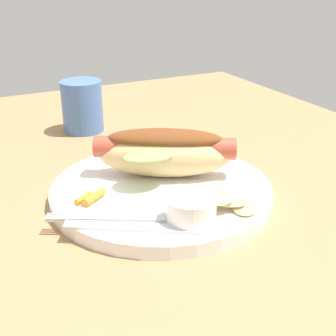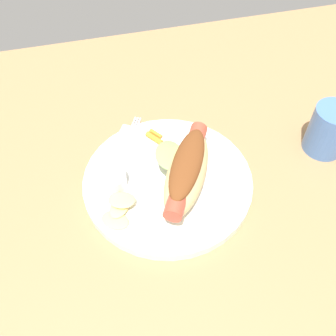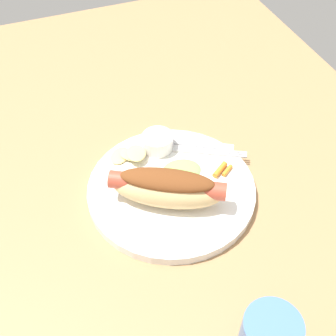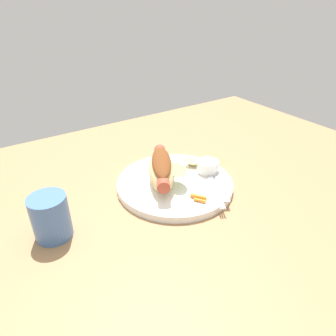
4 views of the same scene
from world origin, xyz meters
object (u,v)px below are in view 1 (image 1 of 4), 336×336
Objects in this scene: plate at (163,191)px; sauce_ramekin at (191,209)px; drinking_cup at (82,106)px; knife at (132,227)px; hot_dog at (164,151)px; chips_pile at (231,202)px; fork at (122,218)px; carrot_garnish at (91,197)px.

plate is 9.35cm from sauce_ramekin.
drinking_cup is at bearing 2.69° from plate.
knife is at bearing 136.47° from plate.
hot_dog is 11.95cm from sauce_ramekin.
hot_dog is 11.62cm from chips_pile.
fork is at bearing 126.02° from plate.
hot_dog is at bearing -99.38° from knife.
drinking_cup is at bearing 0.12° from sauce_ramekin.
hot_dog is (2.50, -1.38, 4.12)cm from plate.
sauce_ramekin is 12.06cm from carrot_garnish.
carrot_garnish is 29.23cm from drinking_cup.
chips_pile is (-11.02, -2.70, -2.52)cm from hot_dog.
sauce_ramekin is 0.38× the size of knife.
hot_dog is at bearing -110.35° from fork.
drinking_cup is at bearing -15.64° from carrot_garnish.
hot_dog reaches higher than plate.
hot_dog is 2.39× the size of chips_pile.
plate is 10.68cm from knife.
chips_pile is (-8.52, -4.08, 1.60)cm from plate.
carrot_garnish is (8.53, 13.26, -0.36)cm from chips_pile.
carrot_garnish is at bearing -45.48° from knife.
carrot_garnish is at bearing 89.92° from plate.
knife is 1.65× the size of drinking_cup.
chips_pile reaches higher than fork.
drinking_cup reaches higher than chips_pile.
fork is at bearing 169.40° from drinking_cup.
hot_dog is at bearing -12.81° from sauce_ramekin.
drinking_cup is (28.07, -7.86, 2.24)cm from carrot_garnish.
fork is at bearing 61.39° from sauce_ramekin.
plate is 3.69× the size of chips_pile.
chips_pile is 37.05cm from drinking_cup.
carrot_garnish is 0.47× the size of drinking_cup.
drinking_cup is (28.08, 1.32, 3.48)cm from plate.
drinking_cup is (33.61, -6.29, 2.48)cm from fork.
hot_dog reaches higher than chips_pile.
hot_dog reaches higher than sauce_ramekin.
knife is 3.54× the size of carrot_garnish.
hot_dog is 3.28× the size of sauce_ramekin.
carrot_garnish is (-2.49, 10.56, -2.88)cm from hot_dog.
chips_pile is (0.48, -5.32, -0.61)cm from sauce_ramekin.
knife is (-2.18, -0.28, -0.02)cm from fork.
fork and knife have the same top height.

